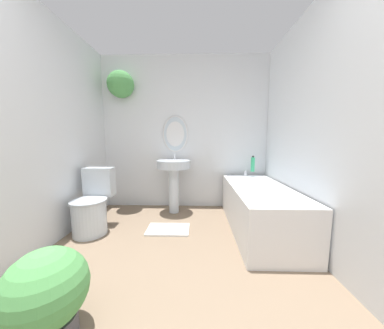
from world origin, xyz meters
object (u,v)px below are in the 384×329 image
Objects in this scene: toilet at (92,207)px; bathtub at (259,207)px; pedestal_sink at (174,173)px; shampoo_bottle at (253,164)px; potted_plant at (47,293)px.

bathtub is at bearing 3.14° from toilet.
bathtub is (1.10, -0.54, -0.32)m from pedestal_sink.
pedestal_sink reaches higher than shampoo_bottle.
toilet reaches higher than potted_plant.
shampoo_bottle reaches higher than toilet.
pedestal_sink is (0.89, 0.65, 0.30)m from toilet.
toilet is 1.34m from potted_plant.
potted_plant is (-1.55, -1.37, -0.00)m from bathtub.
toilet is 0.83× the size of pedestal_sink.
toilet is 2.26m from shampoo_bottle.
bathtub is at bearing 41.60° from potted_plant.
shampoo_bottle is (0.10, 0.65, 0.45)m from bathtub.
shampoo_bottle is 2.64m from potted_plant.
shampoo_bottle is (1.20, 0.11, 0.13)m from pedestal_sink.
pedestal_sink reaches higher than toilet.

